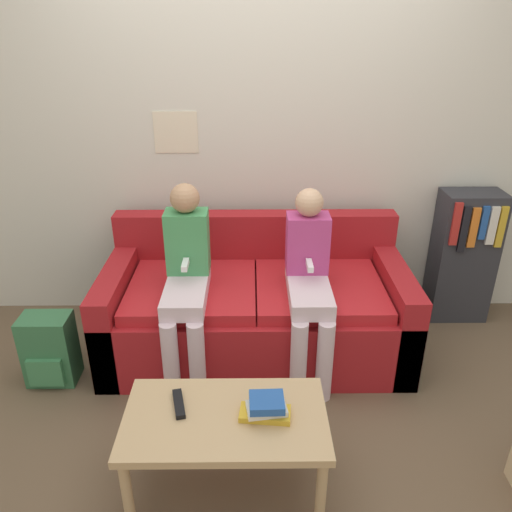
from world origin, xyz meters
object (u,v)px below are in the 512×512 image
person_right (309,278)px  backpack (50,350)px  couch (256,308)px  tv_remote (179,404)px  bookshelf (463,256)px  coffee_table (226,425)px  person_left (186,275)px

person_right → backpack: person_right is taller
couch → tv_remote: couch is taller
couch → person_right: bearing=-35.0°
bookshelf → backpack: size_ratio=2.16×
backpack → tv_remote: bearing=-38.9°
person_right → backpack: size_ratio=2.55×
person_right → couch: bearing=145.0°
coffee_table → tv_remote: (-0.20, 0.06, 0.06)m
coffee_table → bookshelf: (1.54, 1.42, 0.11)m
person_right → backpack: bearing=-175.3°
person_right → tv_remote: size_ratio=6.10×
person_left → backpack: 0.89m
coffee_table → tv_remote: bearing=162.8°
person_left → bookshelf: person_left is taller
person_left → tv_remote: (0.05, -0.80, -0.21)m
person_right → coffee_table: bearing=-116.8°
couch → backpack: size_ratio=4.32×
tv_remote → bookshelf: (1.74, 1.36, 0.05)m
person_right → tv_remote: (-0.63, -0.79, -0.19)m
backpack → person_left: bearing=9.2°
couch → bookshelf: bearing=14.4°
tv_remote → backpack: 1.09m
couch → person_left: person_left is taller
person_left → tv_remote: bearing=-86.5°
person_left → bookshelf: 1.88m
coffee_table → backpack: backpack is taller
couch → coffee_table: bearing=-97.4°
person_left → person_right: size_ratio=1.03×
person_right → bookshelf: size_ratio=1.18×
bookshelf → backpack: 2.67m
couch → coffee_table: couch is taller
coffee_table → bookshelf: 2.10m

